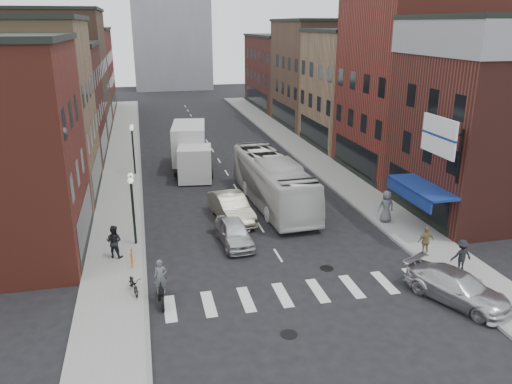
% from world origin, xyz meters
% --- Properties ---
extents(ground, '(160.00, 160.00, 0.00)m').
position_xyz_m(ground, '(0.00, 0.00, 0.00)').
color(ground, black).
rests_on(ground, ground).
extents(sidewalk_left, '(3.00, 74.00, 0.15)m').
position_xyz_m(sidewalk_left, '(-8.50, 22.00, 0.07)').
color(sidewalk_left, gray).
rests_on(sidewalk_left, ground).
extents(sidewalk_right, '(3.00, 74.00, 0.15)m').
position_xyz_m(sidewalk_right, '(8.50, 22.00, 0.07)').
color(sidewalk_right, gray).
rests_on(sidewalk_right, ground).
extents(curb_left, '(0.20, 74.00, 0.16)m').
position_xyz_m(curb_left, '(-7.00, 22.00, 0.00)').
color(curb_left, gray).
rests_on(curb_left, ground).
extents(curb_right, '(0.20, 74.00, 0.16)m').
position_xyz_m(curb_right, '(7.00, 22.00, 0.00)').
color(curb_right, gray).
rests_on(curb_right, ground).
extents(crosswalk_stripes, '(12.00, 2.20, 0.01)m').
position_xyz_m(crosswalk_stripes, '(0.00, -3.00, 0.00)').
color(crosswalk_stripes, silver).
rests_on(crosswalk_stripes, ground).
extents(bldg_left_mid_a, '(10.30, 10.20, 12.30)m').
position_xyz_m(bldg_left_mid_a, '(-14.99, 14.00, 6.15)').
color(bldg_left_mid_a, '#826547').
rests_on(bldg_left_mid_a, ground).
extents(bldg_left_mid_b, '(10.30, 10.20, 10.30)m').
position_xyz_m(bldg_left_mid_b, '(-14.99, 24.00, 5.15)').
color(bldg_left_mid_b, '#4C211B').
rests_on(bldg_left_mid_b, ground).
extents(bldg_left_far_a, '(10.30, 12.20, 13.30)m').
position_xyz_m(bldg_left_far_a, '(-14.99, 35.00, 6.65)').
color(bldg_left_far_a, brown).
rests_on(bldg_left_far_a, ground).
extents(bldg_left_far_b, '(10.30, 16.20, 11.30)m').
position_xyz_m(bldg_left_far_b, '(-14.99, 49.00, 5.65)').
color(bldg_left_far_b, maroon).
rests_on(bldg_left_far_b, ground).
extents(bldg_right_corner, '(10.30, 9.20, 12.30)m').
position_xyz_m(bldg_right_corner, '(14.99, 4.50, 6.15)').
color(bldg_right_corner, '#4C211B').
rests_on(bldg_right_corner, ground).
extents(bldg_right_mid_a, '(10.30, 10.20, 14.30)m').
position_xyz_m(bldg_right_mid_a, '(15.00, 14.00, 7.15)').
color(bldg_right_mid_a, maroon).
rests_on(bldg_right_mid_a, ground).
extents(bldg_right_mid_b, '(10.30, 10.20, 11.30)m').
position_xyz_m(bldg_right_mid_b, '(14.99, 24.00, 5.65)').
color(bldg_right_mid_b, '#826547').
rests_on(bldg_right_mid_b, ground).
extents(bldg_right_far_a, '(10.30, 12.20, 12.30)m').
position_xyz_m(bldg_right_far_a, '(14.99, 35.00, 6.15)').
color(bldg_right_far_a, brown).
rests_on(bldg_right_far_a, ground).
extents(bldg_right_far_b, '(10.30, 16.20, 10.30)m').
position_xyz_m(bldg_right_far_b, '(14.99, 49.00, 5.15)').
color(bldg_right_far_b, '#4C211B').
rests_on(bldg_right_far_b, ground).
extents(awning_blue, '(1.80, 5.00, 0.78)m').
position_xyz_m(awning_blue, '(8.93, 2.50, 2.63)').
color(awning_blue, navy).
rests_on(awning_blue, ground).
extents(billboard_sign, '(1.52, 3.00, 3.70)m').
position_xyz_m(billboard_sign, '(8.59, 0.50, 6.13)').
color(billboard_sign, black).
rests_on(billboard_sign, ground).
extents(streetlamp_near, '(0.32, 1.22, 4.11)m').
position_xyz_m(streetlamp_near, '(-7.40, 4.00, 2.91)').
color(streetlamp_near, black).
rests_on(streetlamp_near, ground).
extents(streetlamp_far, '(0.32, 1.22, 4.11)m').
position_xyz_m(streetlamp_far, '(-7.40, 18.00, 2.91)').
color(streetlamp_far, black).
rests_on(streetlamp_far, ground).
extents(bike_rack, '(0.08, 0.68, 0.80)m').
position_xyz_m(bike_rack, '(-7.60, 1.30, 0.55)').
color(bike_rack, '#D8590C').
rests_on(bike_rack, sidewalk_left).
extents(box_truck, '(3.37, 8.92, 3.76)m').
position_xyz_m(box_truck, '(-2.78, 18.12, 1.86)').
color(box_truck, silver).
rests_on(box_truck, ground).
extents(motorcycle_rider, '(0.60, 2.05, 2.08)m').
position_xyz_m(motorcycle_rider, '(-6.30, -2.40, 0.98)').
color(motorcycle_rider, black).
rests_on(motorcycle_rider, ground).
extents(transit_bus, '(3.29, 11.90, 3.28)m').
position_xyz_m(transit_bus, '(1.77, 8.87, 1.64)').
color(transit_bus, silver).
rests_on(transit_bus, ground).
extents(sedan_left_near, '(1.90, 4.20, 1.40)m').
position_xyz_m(sedan_left_near, '(-2.01, 3.00, 0.70)').
color(sedan_left_near, silver).
rests_on(sedan_left_near, ground).
extents(sedan_left_far, '(2.42, 5.20, 1.65)m').
position_xyz_m(sedan_left_far, '(-1.51, 6.65, 0.82)').
color(sedan_left_far, '#B6AF93').
rests_on(sedan_left_far, ground).
extents(curb_car, '(3.79, 5.15, 1.39)m').
position_xyz_m(curb_car, '(6.50, -5.27, 0.69)').
color(curb_car, silver).
rests_on(curb_car, ground).
extents(parked_bicycle, '(0.88, 1.66, 0.83)m').
position_xyz_m(parked_bicycle, '(-7.50, -1.44, 0.56)').
color(parked_bicycle, black).
rests_on(parked_bicycle, sidewalk_left).
extents(ped_left_solo, '(0.98, 0.80, 1.76)m').
position_xyz_m(ped_left_solo, '(-8.46, 2.51, 1.03)').
color(ped_left_solo, black).
rests_on(ped_left_solo, sidewalk_left).
extents(ped_right_a, '(1.09, 0.59, 1.65)m').
position_xyz_m(ped_right_a, '(8.23, -2.97, 0.97)').
color(ped_right_a, black).
rests_on(ped_right_a, sidewalk_right).
extents(ped_right_b, '(0.96, 0.52, 1.59)m').
position_xyz_m(ped_right_b, '(7.51, -0.95, 0.95)').
color(ped_right_b, olive).
rests_on(ped_right_b, sidewalk_right).
extents(ped_right_c, '(1.01, 0.70, 1.98)m').
position_xyz_m(ped_right_c, '(7.65, 3.83, 1.14)').
color(ped_right_c, '#505257').
rests_on(ped_right_c, sidewalk_right).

